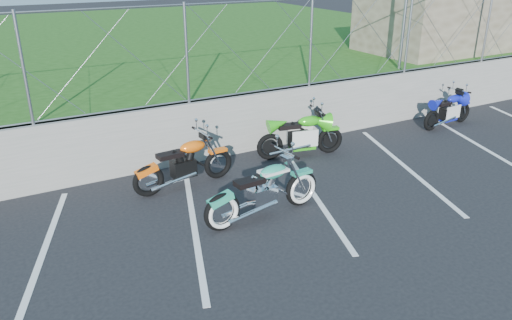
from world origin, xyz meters
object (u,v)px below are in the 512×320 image
cruiser_turquoise (265,192)px  sportbike_blue (449,111)px  naked_orange (186,165)px  sportbike_green (302,137)px

cruiser_turquoise → sportbike_blue: size_ratio=1.26×
cruiser_turquoise → naked_orange: 1.91m
naked_orange → sportbike_green: sportbike_green is taller
sportbike_blue → naked_orange: bearing=176.6°
sportbike_green → naked_orange: bearing=-163.2°
cruiser_turquoise → sportbike_blue: cruiser_turquoise is taller
cruiser_turquoise → naked_orange: cruiser_turquoise is taller
naked_orange → sportbike_blue: size_ratio=1.16×
sportbike_green → sportbike_blue: size_ratio=1.11×
naked_orange → sportbike_green: (2.81, 0.24, 0.01)m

